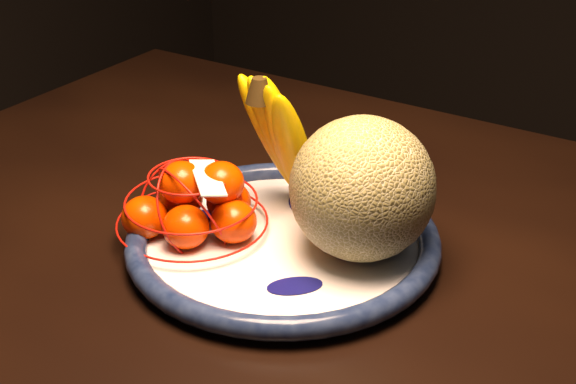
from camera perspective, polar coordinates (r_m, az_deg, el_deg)
The scene contains 6 objects.
dining_table at distance 0.87m, azimuth 10.73°, elevation -12.56°, with size 1.57×0.95×0.79m.
fruit_bowl at distance 0.88m, azimuth -0.35°, elevation -3.48°, with size 0.35×0.35×0.03m.
cantaloupe at distance 0.83m, azimuth 5.30°, elevation 0.24°, with size 0.15×0.15×0.15m, color olive.
banana_bunch at distance 0.91m, azimuth -0.19°, elevation 3.96°, with size 0.11×0.12×0.18m.
mandarin_bag at distance 0.89m, azimuth -6.59°, elevation -0.92°, with size 0.22×0.22×0.11m.
price_tag at distance 0.86m, azimuth -5.73°, elevation 1.02°, with size 0.07×0.03×0.00m, color white.
Camera 1 is at (0.20, -0.56, 1.26)m, focal length 50.00 mm.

